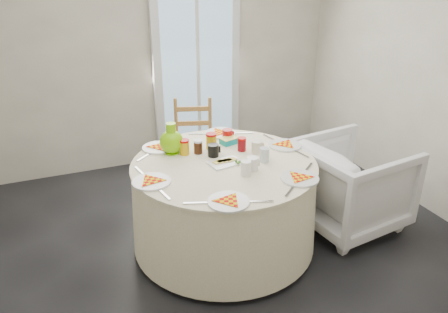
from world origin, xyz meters
name	(u,v)px	position (x,y,z in m)	size (l,w,h in m)	color
floor	(232,253)	(0.00, 0.00, 0.00)	(4.00, 4.00, 0.00)	black
wall_back	(160,48)	(0.00, 2.00, 1.30)	(4.00, 0.02, 2.60)	#BCB5A3
glass_door	(197,69)	(0.40, 1.95, 1.05)	(1.00, 0.08, 2.10)	silver
table	(224,205)	(-0.01, 0.15, 0.38)	(1.47, 1.47, 0.75)	#FCF1C2
wooden_chair	(194,144)	(0.11, 1.23, 0.47)	(0.41, 0.39, 0.91)	#A97C3F
armchair	(350,184)	(1.13, 0.03, 0.39)	(0.83, 0.78, 0.86)	white
place_settings	(224,160)	(-0.01, 0.15, 0.77)	(1.48, 1.48, 0.03)	white
jar_cluster	(212,144)	(-0.02, 0.36, 0.82)	(0.52, 0.26, 0.15)	olive
butter_tub	(229,140)	(0.18, 0.48, 0.79)	(0.14, 0.10, 0.06)	#0A8E99
green_pitcher	(171,139)	(-0.32, 0.48, 0.87)	(0.19, 0.19, 0.25)	#75C804
cheese_platter	(226,161)	(0.00, 0.13, 0.77)	(0.25, 0.16, 0.03)	white
mugs_glasses	(240,151)	(0.14, 0.17, 0.81)	(0.66, 0.66, 0.12)	gray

